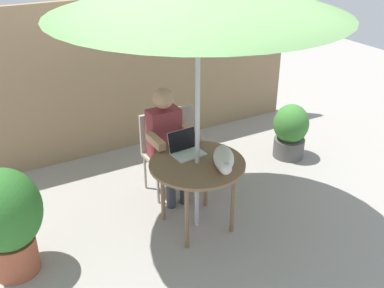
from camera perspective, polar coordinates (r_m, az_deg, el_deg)
ground_plane at (r=4.65m, az=0.61°, el=-10.16°), size 14.00×14.00×0.00m
fence_back at (r=5.80m, az=-9.19°, el=8.34°), size 5.13×0.08×1.96m
patio_table at (r=4.28m, az=0.65°, el=-3.15°), size 0.92×0.92×0.73m
chair_occupied at (r=4.96m, az=-3.93°, el=-0.29°), size 0.40×0.40×0.91m
chair_empty at (r=5.08m, az=-1.70°, el=0.43°), size 0.49×0.49×0.91m
person_seated at (r=4.76m, az=-3.17°, el=0.74°), size 0.48×0.48×1.25m
laptop at (r=4.39m, az=-0.89°, el=-0.36°), size 0.32×0.27×0.21m
cat at (r=4.14m, az=4.05°, el=-1.96°), size 0.39×0.58×0.17m
potted_plant_near_fence at (r=5.85m, az=12.34°, el=1.70°), size 0.44×0.44×0.71m
potted_plant_by_chair at (r=4.10m, az=-22.46°, el=-8.62°), size 0.61×0.61×1.01m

